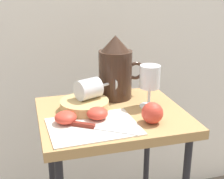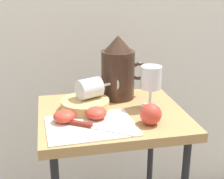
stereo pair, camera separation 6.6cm
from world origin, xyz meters
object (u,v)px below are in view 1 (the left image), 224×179
(basket_tray, at_px, (85,105))
(apple_half_right, at_px, (97,113))
(pitcher, at_px, (116,73))
(wine_glass_tipped_near, at_px, (90,88))
(knife, at_px, (92,126))
(apple_whole, at_px, (152,113))
(table, at_px, (112,137))
(apple_half_left, at_px, (66,118))
(wine_glass_upright, at_px, (150,79))

(basket_tray, distance_m, apple_half_right, 0.09)
(pitcher, xyz_separation_m, wine_glass_tipped_near, (-0.11, -0.07, -0.02))
(knife, bearing_deg, apple_whole, -2.67)
(table, relative_size, wine_glass_tipped_near, 4.66)
(pitcher, relative_size, apple_whole, 3.46)
(apple_half_right, bearing_deg, apple_whole, -23.22)
(apple_half_left, xyz_separation_m, apple_whole, (0.26, -0.06, 0.01))
(basket_tray, height_order, knife, basket_tray)
(wine_glass_upright, relative_size, knife, 0.78)
(basket_tray, relative_size, wine_glass_upright, 1.11)
(apple_half_right, bearing_deg, apple_half_left, -177.02)
(apple_half_right, height_order, knife, apple_half_right)
(apple_half_left, distance_m, apple_whole, 0.26)
(table, bearing_deg, basket_tray, 153.95)
(wine_glass_upright, bearing_deg, apple_half_right, -163.71)
(wine_glass_upright, bearing_deg, table, -175.26)
(wine_glass_upright, relative_size, apple_whole, 2.21)
(table, height_order, knife, knife)
(wine_glass_tipped_near, distance_m, apple_half_left, 0.16)
(table, distance_m, wine_glass_tipped_near, 0.18)
(pitcher, xyz_separation_m, knife, (-0.14, -0.24, -0.09))
(apple_half_right, relative_size, apple_whole, 1.00)
(basket_tray, bearing_deg, table, -26.05)
(apple_half_right, bearing_deg, table, 37.25)
(table, relative_size, knife, 3.87)
(wine_glass_tipped_near, xyz_separation_m, apple_whole, (0.16, -0.17, -0.04))
(table, xyz_separation_m, pitcher, (0.05, 0.13, 0.19))
(table, relative_size, apple_half_left, 10.91)
(wine_glass_upright, relative_size, apple_half_left, 2.21)
(table, xyz_separation_m, apple_half_right, (-0.06, -0.05, 0.12))
(pitcher, bearing_deg, apple_half_left, -139.06)
(apple_whole, bearing_deg, wine_glass_tipped_near, 132.60)
(table, height_order, wine_glass_upright, wine_glass_upright)
(apple_half_left, bearing_deg, knife, -37.46)
(apple_half_left, bearing_deg, table, 17.66)
(table, height_order, pitcher, pitcher)
(apple_half_left, distance_m, knife, 0.09)
(wine_glass_upright, distance_m, apple_half_left, 0.31)
(basket_tray, bearing_deg, pitcher, 34.04)
(apple_half_right, bearing_deg, wine_glass_upright, 16.29)
(table, xyz_separation_m, apple_whole, (0.10, -0.11, 0.13))
(wine_glass_upright, distance_m, apple_whole, 0.15)
(apple_half_right, bearing_deg, basket_tray, 105.23)
(wine_glass_upright, height_order, apple_half_left, wine_glass_upright)
(apple_whole, bearing_deg, apple_half_left, 166.44)
(table, relative_size, apple_whole, 10.91)
(wine_glass_tipped_near, xyz_separation_m, apple_half_right, (0.00, -0.10, -0.05))
(pitcher, bearing_deg, apple_half_right, -121.93)
(apple_half_right, height_order, apple_whole, apple_whole)
(knife, bearing_deg, basket_tray, 87.19)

